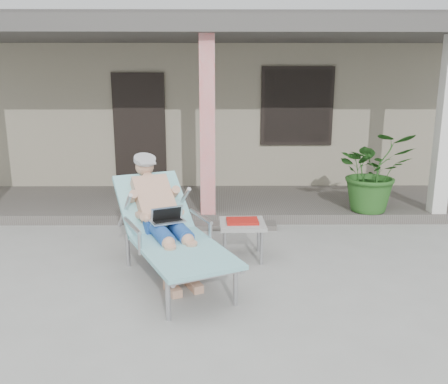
{
  "coord_description": "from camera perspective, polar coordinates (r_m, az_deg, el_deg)",
  "views": [
    {
      "loc": [
        0.17,
        -4.82,
        2.16
      ],
      "look_at": [
        0.23,
        0.6,
        0.85
      ],
      "focal_mm": 38.0,
      "sensor_mm": 36.0,
      "label": 1
    }
  ],
  "objects": [
    {
      "name": "ground",
      "position": [
        5.28,
        -2.42,
        -10.56
      ],
      "size": [
        60.0,
        60.0,
        0.0
      ],
      "primitive_type": "plane",
      "color": "#9E9E99",
      "rests_on": "ground"
    },
    {
      "name": "house",
      "position": [
        11.32,
        -1.46,
        11.09
      ],
      "size": [
        10.4,
        5.4,
        3.3
      ],
      "color": "gray",
      "rests_on": "ground"
    },
    {
      "name": "porch_deck",
      "position": [
        8.09,
        -1.77,
        -1.34
      ],
      "size": [
        10.0,
        2.0,
        0.15
      ],
      "primitive_type": "cube",
      "color": "#605B56",
      "rests_on": "ground"
    },
    {
      "name": "porch_overhang",
      "position": [
        7.79,
        -1.93,
        18.22
      ],
      "size": [
        10.0,
        2.3,
        2.85
      ],
      "color": "silver",
      "rests_on": "porch_deck"
    },
    {
      "name": "porch_step",
      "position": [
        7.0,
        -1.95,
        -4.07
      ],
      "size": [
        2.0,
        0.3,
        0.07
      ],
      "primitive_type": "cube",
      "color": "#605B56",
      "rests_on": "ground"
    },
    {
      "name": "lounger",
      "position": [
        5.23,
        -7.09,
        -1.17
      ],
      "size": [
        1.56,
        2.15,
        1.36
      ],
      "rotation": [
        0.0,
        0.0,
        0.44
      ],
      "color": "#B7B7BC",
      "rests_on": "ground"
    },
    {
      "name": "side_table",
      "position": [
        5.76,
        2.22,
        -4.08
      ],
      "size": [
        0.56,
        0.56,
        0.49
      ],
      "rotation": [
        0.0,
        0.0,
        0.03
      ],
      "color": "#A1A19C",
      "rests_on": "ground"
    },
    {
      "name": "potted_palm",
      "position": [
        7.58,
        17.52,
        2.38
      ],
      "size": [
        1.12,
        0.97,
        1.24
      ],
      "primitive_type": "imported",
      "rotation": [
        0.0,
        0.0,
        -0.0
      ],
      "color": "#26591E",
      "rests_on": "porch_deck"
    }
  ]
}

